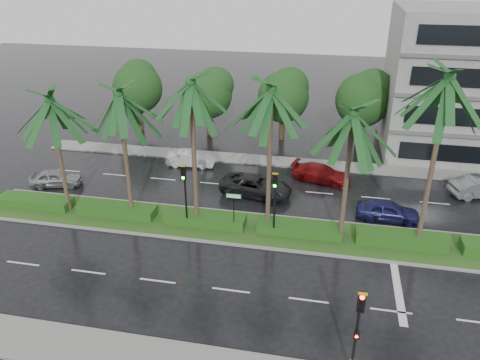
% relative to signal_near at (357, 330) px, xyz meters
% --- Properties ---
extents(ground, '(120.00, 120.00, 0.00)m').
position_rel_signal_near_xyz_m(ground, '(-6.00, 9.39, -2.50)').
color(ground, black).
rests_on(ground, ground).
extents(far_sidewalk, '(40.00, 2.00, 0.12)m').
position_rel_signal_near_xyz_m(far_sidewalk, '(-6.00, 21.39, -2.44)').
color(far_sidewalk, slate).
rests_on(far_sidewalk, ground).
extents(median, '(36.00, 4.00, 0.15)m').
position_rel_signal_near_xyz_m(median, '(-6.00, 10.39, -2.42)').
color(median, gray).
rests_on(median, ground).
extents(hedge, '(35.20, 1.40, 0.60)m').
position_rel_signal_near_xyz_m(hedge, '(-6.00, 10.39, -2.05)').
color(hedge, '#224814').
rests_on(hedge, median).
extents(lane_markings, '(34.00, 13.06, 0.01)m').
position_rel_signal_near_xyz_m(lane_markings, '(-2.96, 8.96, -2.50)').
color(lane_markings, silver).
rests_on(lane_markings, ground).
extents(palm_row, '(26.30, 4.20, 10.85)m').
position_rel_signal_near_xyz_m(palm_row, '(-7.24, 10.41, 5.62)').
color(palm_row, '#3A2B21').
rests_on(palm_row, median).
extents(signal_near, '(0.34, 0.45, 4.36)m').
position_rel_signal_near_xyz_m(signal_near, '(0.00, 0.00, 0.00)').
color(signal_near, black).
rests_on(signal_near, near_sidewalk).
extents(signal_median_left, '(0.34, 0.42, 4.36)m').
position_rel_signal_near_xyz_m(signal_median_left, '(-10.00, 9.69, 0.49)').
color(signal_median_left, black).
rests_on(signal_median_left, median).
extents(signal_median_right, '(0.34, 0.42, 4.36)m').
position_rel_signal_near_xyz_m(signal_median_right, '(-4.50, 9.69, 0.49)').
color(signal_median_right, black).
rests_on(signal_median_right, median).
extents(street_sign, '(0.95, 0.09, 2.60)m').
position_rel_signal_near_xyz_m(street_sign, '(-7.00, 9.87, -0.38)').
color(street_sign, black).
rests_on(street_sign, median).
extents(bg_trees, '(32.91, 5.08, 7.34)m').
position_rel_signal_near_xyz_m(bg_trees, '(-5.12, 26.98, 1.93)').
color(bg_trees, '#322716').
rests_on(bg_trees, ground).
extents(car_silver, '(2.45, 4.00, 1.27)m').
position_rel_signal_near_xyz_m(car_silver, '(-21.41, 13.74, -1.87)').
color(car_silver, gray).
rests_on(car_silver, ground).
extents(car_white, '(1.62, 3.97, 1.28)m').
position_rel_signal_near_xyz_m(car_white, '(-12.59, 19.26, -1.86)').
color(car_white, beige).
rests_on(car_white, ground).
extents(car_darkgrey, '(3.28, 5.51, 1.44)m').
position_rel_signal_near_xyz_m(car_darkgrey, '(-6.50, 15.20, -1.79)').
color(car_darkgrey, black).
rests_on(car_darkgrey, ground).
extents(car_red, '(2.88, 4.79, 1.30)m').
position_rel_signal_near_xyz_m(car_red, '(-2.00, 18.41, -1.85)').
color(car_red, maroon).
rests_on(car_red, ground).
extents(car_blue, '(1.76, 4.05, 1.36)m').
position_rel_signal_near_xyz_m(car_blue, '(2.50, 13.39, -1.82)').
color(car_blue, navy).
rests_on(car_blue, ground).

